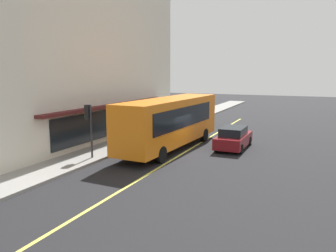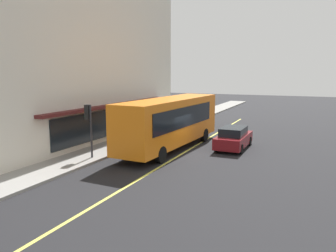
{
  "view_description": "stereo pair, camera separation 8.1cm",
  "coord_description": "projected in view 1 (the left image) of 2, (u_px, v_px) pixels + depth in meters",
  "views": [
    {
      "loc": [
        -20.2,
        -7.83,
        5.28
      ],
      "look_at": [
        0.82,
        1.45,
        1.6
      ],
      "focal_mm": 36.14,
      "sensor_mm": 36.0,
      "label": 1
    },
    {
      "loc": [
        -20.16,
        -7.9,
        5.28
      ],
      "look_at": [
        0.82,
        1.45,
        1.6
      ],
      "focal_mm": 36.14,
      "sensor_mm": 36.0,
      "label": 2
    }
  ],
  "objects": [
    {
      "name": "ground",
      "position": [
        183.0,
        153.0,
        22.2
      ],
      "size": [
        120.0,
        120.0,
        0.0
      ],
      "primitive_type": "plane",
      "color": "black"
    },
    {
      "name": "pedestrian_mid_block",
      "position": [
        146.0,
        122.0,
        27.78
      ],
      "size": [
        0.34,
        0.34,
        1.75
      ],
      "color": "black",
      "rests_on": "sidewalk"
    },
    {
      "name": "lane_centre_stripe",
      "position": [
        183.0,
        153.0,
        22.2
      ],
      "size": [
        36.0,
        0.16,
        0.01
      ],
      "primitive_type": "cube",
      "color": "#D8D14C",
      "rests_on": "ground"
    },
    {
      "name": "sidewalk",
      "position": [
        116.0,
        145.0,
        24.24
      ],
      "size": [
        80.0,
        2.71,
        0.15
      ],
      "primitive_type": "cube",
      "color": "gray",
      "rests_on": "ground"
    },
    {
      "name": "traffic_light",
      "position": [
        89.0,
        118.0,
        20.21
      ],
      "size": [
        0.3,
        0.52,
        3.2
      ],
      "color": "#2D2D33",
      "rests_on": "sidewalk"
    },
    {
      "name": "storefront_building",
      "position": [
        61.0,
        42.0,
        26.92
      ],
      "size": [
        22.4,
        9.9,
        15.25
      ],
      "color": "silver",
      "rests_on": "ground"
    },
    {
      "name": "bus",
      "position": [
        171.0,
        121.0,
        23.16
      ],
      "size": [
        11.25,
        3.11,
        3.5
      ],
      "color": "orange",
      "rests_on": "ground"
    },
    {
      "name": "car_maroon",
      "position": [
        234.0,
        138.0,
        23.5
      ],
      "size": [
        4.31,
        1.89,
        1.52
      ],
      "color": "maroon",
      "rests_on": "ground"
    }
  ]
}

